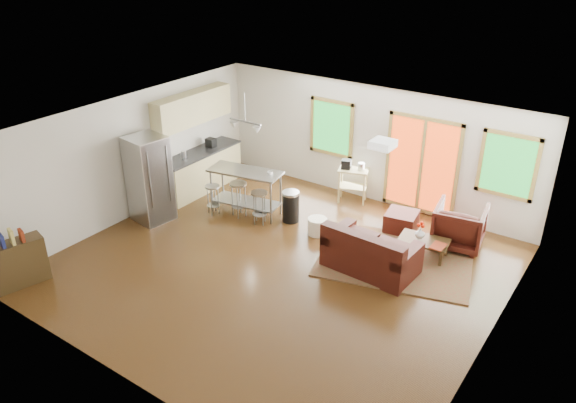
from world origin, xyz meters
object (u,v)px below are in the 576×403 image
Objects in this scene: loveseat at (370,254)px; ottoman at (401,222)px; refrigerator at (150,179)px; coffee_table at (424,242)px; island at (246,184)px; armchair at (460,224)px; rug at (395,259)px; kitchen_cart at (352,174)px.

ottoman is at bearing 97.96° from loveseat.
ottoman is 5.23m from refrigerator.
island is at bearing -172.99° from coffee_table.
rug is at bearing 47.89° from armchair.
coffee_table reaches higher than rug.
rug is at bearing -133.63° from coffee_table.
loveseat is 1.71m from ottoman.
rug is at bearing -70.07° from ottoman.
refrigerator reaches higher than loveseat.
kitchen_cart reaches higher than island.
rug is 4.53× the size of ottoman.
refrigerator is at bearing 15.41° from armchair.
ottoman is (-0.16, 1.70, -0.14)m from loveseat.
island is (-3.08, -1.17, 0.48)m from ottoman.
rug is at bearing -41.97° from kitchen_cart.
kitchen_cart is (-2.26, 1.31, 0.36)m from coffee_table.
ottoman is at bearing 37.12° from refrigerator.
island is at bearing 50.89° from refrigerator.
refrigerator is 1.98m from island.
rug is 1.17m from ottoman.
rug is at bearing 71.39° from loveseat.
refrigerator reaches higher than coffee_table.
armchair is at bearing 63.49° from coffee_table.
kitchen_cart reaches higher than ottoman.
coffee_table is 0.59× the size of island.
kitchen_cart is (-1.49, 0.61, 0.47)m from ottoman.
refrigerator is at bearing -163.88° from rug.
loveseat is at bearing -54.45° from kitchen_cart.
kitchen_cart is (-1.65, 2.31, 0.34)m from loveseat.
refrigerator is (-4.53, -2.51, 0.71)m from ottoman.
refrigerator reaches higher than ottoman.
loveseat is 1.17m from coffee_table.
armchair is (0.99, 1.77, 0.13)m from loveseat.
coffee_table is 0.98× the size of kitchen_cart.
island is 1.66× the size of kitchen_cart.
loveseat is 4.79m from refrigerator.
rug is 0.61m from coffee_table.
rug is 5.20m from refrigerator.
armchair is at bearing -11.47° from kitchen_cart.
coffee_table is 1.03× the size of armchair.
loveseat is at bearing -111.27° from rug.
coffee_table is at bearing 26.99° from refrigerator.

